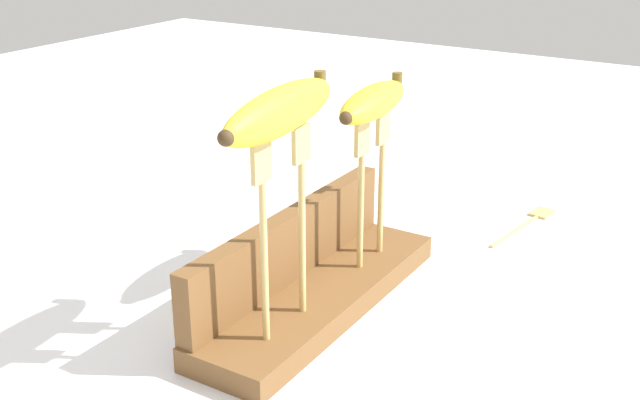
% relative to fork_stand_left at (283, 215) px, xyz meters
% --- Properties ---
extents(ground_plane, '(3.00, 3.00, 0.00)m').
position_rel_fork_stand_left_xyz_m(ground_plane, '(0.09, 0.01, -0.14)').
color(ground_plane, silver).
extents(wooden_board, '(0.36, 0.10, 0.03)m').
position_rel_fork_stand_left_xyz_m(wooden_board, '(0.09, 0.01, -0.13)').
color(wooden_board, brown).
rests_on(wooden_board, ground).
extents(board_backstop, '(0.36, 0.02, 0.08)m').
position_rel_fork_stand_left_xyz_m(board_backstop, '(0.09, 0.05, -0.08)').
color(board_backstop, brown).
rests_on(board_backstop, wooden_board).
extents(fork_stand_left, '(0.09, 0.01, 0.20)m').
position_rel_fork_stand_left_xyz_m(fork_stand_left, '(0.00, 0.00, 0.00)').
color(fork_stand_left, tan).
rests_on(fork_stand_left, wooden_board).
extents(fork_stand_right, '(0.07, 0.01, 0.17)m').
position_rel_fork_stand_left_xyz_m(fork_stand_right, '(0.18, 0.00, -0.01)').
color(fork_stand_right, tan).
rests_on(fork_stand_right, wooden_board).
extents(banana_raised_left, '(0.20, 0.06, 0.04)m').
position_rel_fork_stand_left_xyz_m(banana_raised_left, '(-0.00, -0.00, 0.10)').
color(banana_raised_left, yellow).
rests_on(banana_raised_left, fork_stand_left).
extents(banana_raised_right, '(0.16, 0.06, 0.04)m').
position_rel_fork_stand_left_xyz_m(banana_raised_right, '(0.18, -0.00, 0.07)').
color(banana_raised_right, yellow).
rests_on(banana_raised_right, fork_stand_right).
extents(fork_fallen_near, '(0.17, 0.04, 0.01)m').
position_rel_fork_stand_left_xyz_m(fork_fallen_near, '(0.44, -0.11, -0.14)').
color(fork_fallen_near, tan).
rests_on(fork_fallen_near, ground).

